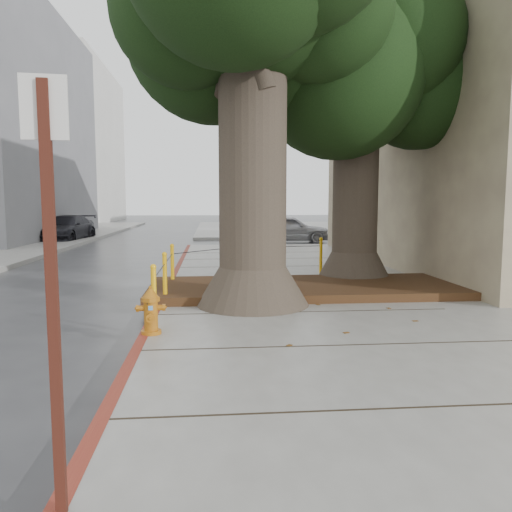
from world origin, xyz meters
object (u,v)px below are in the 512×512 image
(fire_hydrant, at_px, (151,311))
(car_red, at_px, (435,228))
(car_silver, at_px, (289,229))
(car_dark, at_px, (66,228))
(signpost, at_px, (51,275))

(fire_hydrant, xyz_separation_m, car_red, (12.91, 18.94, 0.14))
(car_silver, relative_size, car_red, 1.04)
(car_red, distance_m, car_dark, 19.41)
(car_red, relative_size, car_dark, 0.83)
(car_silver, height_order, car_red, car_silver)
(fire_hydrant, xyz_separation_m, signpost, (-0.05, -4.10, 1.11))
(car_silver, xyz_separation_m, car_dark, (-11.22, 1.72, -0.01))
(car_silver, relative_size, car_dark, 0.87)
(fire_hydrant, height_order, signpost, signpost)
(car_red, bearing_deg, car_dark, 96.97)
(signpost, relative_size, car_dark, 0.56)
(signpost, height_order, car_silver, signpost)
(fire_hydrant, relative_size, car_red, 0.18)
(car_dark, bearing_deg, car_red, 6.03)
(signpost, bearing_deg, car_silver, 72.76)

